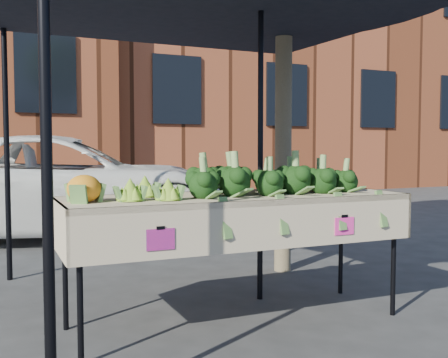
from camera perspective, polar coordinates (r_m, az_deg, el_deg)
ground at (r=4.14m, az=3.36°, el=-13.90°), size 90.00×90.00×0.00m
table at (r=3.81m, az=1.29°, el=-8.46°), size 2.42×0.86×0.90m
canopy at (r=4.23m, az=-0.82°, el=5.28°), size 3.16×3.16×2.74m
broccoli_heap at (r=3.88m, az=4.78°, el=0.43°), size 1.37×0.57×0.26m
romanesco_cluster at (r=3.48m, az=-8.45°, el=-0.46°), size 0.43×0.47×0.20m
cauliflower_pair at (r=3.35m, az=-14.60°, el=-0.86°), size 0.20×0.20×0.18m
vehicle at (r=7.79m, az=-16.74°, el=12.58°), size 1.96×2.58×4.97m
street_tree at (r=5.45m, az=6.37°, el=15.48°), size 2.41×2.41×4.74m
building_right at (r=18.52m, az=4.03°, el=12.89°), size 12.00×8.00×8.50m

